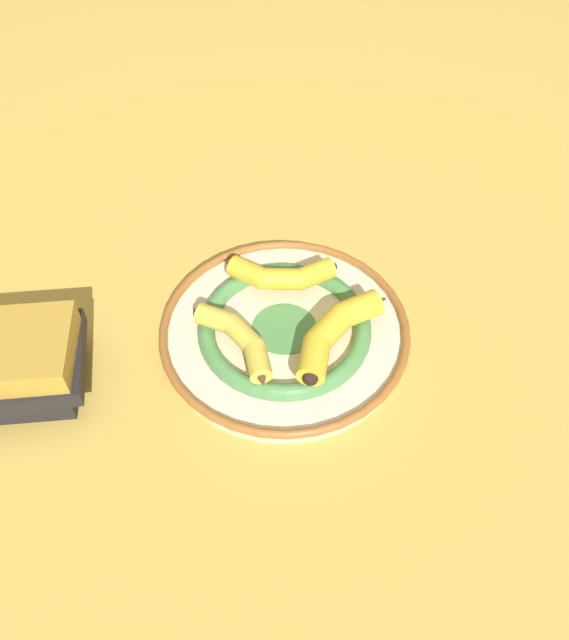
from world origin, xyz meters
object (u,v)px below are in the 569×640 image
object	(u,v)px
banana_b	(279,275)
banana_c	(335,330)
banana_a	(240,339)
decorative_bowl	(284,330)
book_stack	(3,365)

from	to	relation	value
banana_b	banana_c	world-z (taller)	banana_c
banana_a	banana_b	distance (m)	0.13
banana_a	decorative_bowl	bearing A→B (deg)	-93.37
decorative_bowl	banana_a	world-z (taller)	banana_a
banana_b	banana_c	distance (m)	0.13
banana_a	book_stack	bearing A→B (deg)	58.87
decorative_bowl	banana_c	distance (m)	0.08
banana_a	banana_c	size ratio (longest dim) A/B	0.87
banana_c	banana_a	bearing A→B (deg)	-47.64
banana_b	book_stack	distance (m)	0.39
banana_a	book_stack	distance (m)	0.30
decorative_bowl	book_stack	bearing A→B (deg)	147.43
decorative_bowl	banana_c	bearing A→B (deg)	-70.41
banana_c	book_stack	distance (m)	0.43
book_stack	banana_a	bearing A→B (deg)	-174.01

